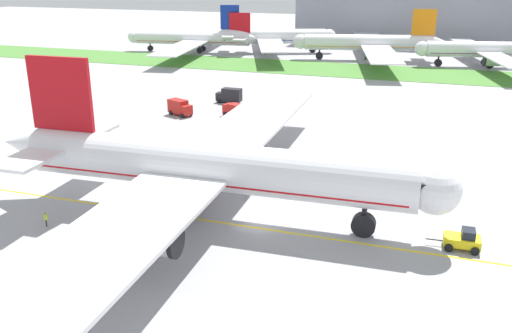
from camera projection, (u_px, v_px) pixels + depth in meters
ground_plane at (257, 227)px, 63.93m from camera, size 600.00×600.00×0.00m
apron_taxi_line at (256, 228)px, 63.67m from camera, size 280.00×0.36×0.01m
grass_median_strip at (375, 72)px, 158.57m from camera, size 320.00×24.00×0.10m
airliner_foreground at (206, 167)px, 64.82m from camera, size 56.40×89.61×18.16m
pushback_tug at (463, 240)px, 58.68m from camera, size 5.55×2.72×2.27m
ground_crew_wingwalker_port at (125, 211)px, 65.68m from camera, size 0.50×0.45×1.65m
ground_crew_marshaller_front at (46, 218)px, 63.70m from camera, size 0.51×0.50×1.74m
ground_crew_wingwalker_starboard at (25, 310)px, 46.81m from camera, size 0.48×0.42×1.58m
service_truck_baggage_loader at (235, 110)px, 110.26m from camera, size 5.79×4.11×2.66m
service_truck_fuel_bowser at (230, 95)px, 121.84m from camera, size 5.59×2.50×3.22m
service_truck_catering_van at (180, 107)px, 111.60m from camera, size 5.72×4.20×3.11m
parked_airliner_far_left at (194, 39)px, 193.56m from camera, size 47.73×77.73×13.66m
parked_airliner_far_centre at (272, 37)px, 192.14m from camera, size 42.56×67.71×16.11m
parked_airliner_far_right at (370, 43)px, 176.70m from camera, size 48.06×77.10×15.98m
parked_airliner_far_outer at (482, 50)px, 164.61m from camera, size 38.72×60.67×14.98m
terminal_building at (428, 21)px, 208.25m from camera, size 97.35×20.00×18.00m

